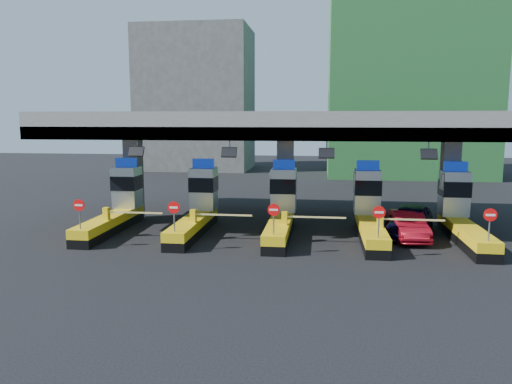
# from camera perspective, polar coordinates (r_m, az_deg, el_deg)

# --- Properties ---
(ground) EXTENTS (120.00, 120.00, 0.00)m
(ground) POSITION_cam_1_polar(r_m,az_deg,el_deg) (29.18, 2.88, -4.74)
(ground) COLOR black
(ground) RESTS_ON ground
(toll_canopy) EXTENTS (28.00, 12.09, 7.00)m
(toll_canopy) POSITION_cam_1_polar(r_m,az_deg,el_deg) (31.27, 3.39, 7.49)
(toll_canopy) COLOR slate
(toll_canopy) RESTS_ON ground
(toll_lane_far_left) EXTENTS (4.43, 8.00, 4.16)m
(toll_lane_far_left) POSITION_cam_1_polar(r_m,az_deg,el_deg) (31.54, -15.48, -1.45)
(toll_lane_far_left) COLOR black
(toll_lane_far_left) RESTS_ON ground
(toll_lane_left) EXTENTS (4.43, 8.00, 4.16)m
(toll_lane_left) POSITION_cam_1_polar(r_m,az_deg,el_deg) (29.96, -6.63, -1.71)
(toll_lane_left) COLOR black
(toll_lane_left) RESTS_ON ground
(toll_lane_center) EXTENTS (4.43, 8.00, 4.16)m
(toll_lane_center) POSITION_cam_1_polar(r_m,az_deg,el_deg) (29.16, 2.95, -1.94)
(toll_lane_center) COLOR black
(toll_lane_center) RESTS_ON ground
(toll_lane_right) EXTENTS (4.43, 8.00, 4.16)m
(toll_lane_right) POSITION_cam_1_polar(r_m,az_deg,el_deg) (29.21, 12.78, -2.13)
(toll_lane_right) COLOR black
(toll_lane_right) RESTS_ON ground
(toll_lane_far_right) EXTENTS (4.43, 8.00, 4.16)m
(toll_lane_far_right) POSITION_cam_1_polar(r_m,az_deg,el_deg) (30.10, 22.31, -2.25)
(toll_lane_far_right) COLOR black
(toll_lane_far_right) RESTS_ON ground
(bg_building_scaffold) EXTENTS (18.00, 12.00, 28.00)m
(bg_building_scaffold) POSITION_cam_1_polar(r_m,az_deg,el_deg) (61.54, 17.13, 14.97)
(bg_building_scaffold) COLOR #1E5926
(bg_building_scaffold) RESTS_ON ground
(bg_building_concrete) EXTENTS (14.00, 10.00, 18.00)m
(bg_building_concrete) POSITION_cam_1_polar(r_m,az_deg,el_deg) (66.37, -6.82, 10.45)
(bg_building_concrete) COLOR #4C4C49
(bg_building_concrete) RESTS_ON ground
(van) EXTENTS (3.67, 5.70, 1.81)m
(van) POSITION_cam_1_polar(r_m,az_deg,el_deg) (29.62, 17.20, -3.13)
(van) COLOR black
(van) RESTS_ON ground
(red_car) EXTENTS (1.89, 4.74, 1.53)m
(red_car) POSITION_cam_1_polar(r_m,az_deg,el_deg) (28.93, 16.90, -3.66)
(red_car) COLOR maroon
(red_car) RESTS_ON ground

